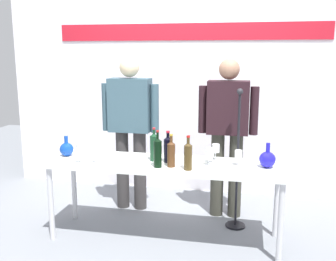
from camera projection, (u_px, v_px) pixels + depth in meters
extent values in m
plane|color=slate|center=(165.00, 238.00, 3.74)|extent=(10.00, 10.00, 0.00)
cube|color=white|center=(189.00, 73.00, 4.81)|extent=(4.69, 0.10, 3.00)
cube|color=red|center=(189.00, 32.00, 4.66)|extent=(3.28, 0.01, 0.20)
cube|color=white|center=(165.00, 165.00, 3.60)|extent=(2.19, 0.59, 0.04)
cylinder|color=silver|center=(51.00, 204.00, 3.64)|extent=(0.05, 0.05, 0.71)
cylinder|color=silver|center=(280.00, 224.00, 3.23)|extent=(0.05, 0.05, 0.71)
cylinder|color=silver|center=(74.00, 186.00, 4.12)|extent=(0.05, 0.05, 0.71)
cylinder|color=silver|center=(277.00, 202.00, 3.70)|extent=(0.05, 0.05, 0.71)
sphere|color=#113CA2|center=(67.00, 149.00, 3.81)|extent=(0.13, 0.13, 0.13)
cylinder|color=#113CA2|center=(66.00, 140.00, 3.79)|extent=(0.04, 0.04, 0.08)
sphere|color=#1D19B1|center=(267.00, 160.00, 3.42)|extent=(0.14, 0.14, 0.14)
cylinder|color=#1D19B1|center=(268.00, 148.00, 3.40)|extent=(0.04, 0.04, 0.09)
cylinder|color=#353232|center=(123.00, 169.00, 4.42)|extent=(0.14, 0.14, 0.89)
cylinder|color=#353232|center=(140.00, 170.00, 4.38)|extent=(0.14, 0.14, 0.89)
cube|color=#36515E|center=(130.00, 105.00, 4.25)|extent=(0.45, 0.22, 0.58)
cylinder|color=#36515E|center=(106.00, 107.00, 4.31)|extent=(0.09, 0.09, 0.52)
cylinder|color=#36515E|center=(155.00, 108.00, 4.20)|extent=(0.09, 0.09, 0.52)
sphere|color=beige|center=(129.00, 67.00, 4.17)|extent=(0.22, 0.22, 0.22)
cylinder|color=#37372E|center=(217.00, 174.00, 4.20)|extent=(0.14, 0.14, 0.91)
cylinder|color=#37372E|center=(235.00, 176.00, 4.16)|extent=(0.14, 0.14, 0.91)
cube|color=black|center=(228.00, 107.00, 4.04)|extent=(0.43, 0.22, 0.55)
cylinder|color=black|center=(203.00, 109.00, 4.09)|extent=(0.09, 0.09, 0.50)
cylinder|color=black|center=(254.00, 111.00, 3.99)|extent=(0.09, 0.09, 0.50)
sphere|color=#9C7159|center=(229.00, 69.00, 3.96)|extent=(0.21, 0.21, 0.21)
cylinder|color=#4D2E17|center=(171.00, 155.00, 3.44)|extent=(0.07, 0.07, 0.21)
cone|color=#4D2E17|center=(171.00, 143.00, 3.42)|extent=(0.07, 0.07, 0.03)
cylinder|color=#4D2E17|center=(171.00, 140.00, 3.41)|extent=(0.03, 0.03, 0.07)
cylinder|color=gold|center=(171.00, 135.00, 3.41)|extent=(0.03, 0.03, 0.02)
cylinder|color=black|center=(158.00, 154.00, 3.43)|extent=(0.07, 0.07, 0.24)
cone|color=black|center=(158.00, 140.00, 3.40)|extent=(0.07, 0.07, 0.03)
cylinder|color=black|center=(158.00, 137.00, 3.39)|extent=(0.02, 0.02, 0.08)
cylinder|color=#AC1F1E|center=(158.00, 131.00, 3.39)|extent=(0.03, 0.03, 0.02)
cylinder|color=#133920|center=(154.00, 148.00, 3.63)|extent=(0.08, 0.08, 0.24)
cone|color=#133920|center=(154.00, 135.00, 3.61)|extent=(0.08, 0.08, 0.03)
cylinder|color=#133920|center=(154.00, 133.00, 3.60)|extent=(0.02, 0.02, 0.06)
cylinder|color=#A92427|center=(154.00, 128.00, 3.60)|extent=(0.03, 0.03, 0.02)
cylinder|color=#423217|center=(188.00, 158.00, 3.35)|extent=(0.07, 0.07, 0.22)
cone|color=#423217|center=(188.00, 144.00, 3.33)|extent=(0.07, 0.07, 0.03)
cylinder|color=#423217|center=(188.00, 141.00, 3.32)|extent=(0.03, 0.03, 0.07)
cylinder|color=red|center=(188.00, 136.00, 3.31)|extent=(0.03, 0.03, 0.02)
cylinder|color=black|center=(168.00, 151.00, 3.58)|extent=(0.08, 0.08, 0.22)
cone|color=black|center=(168.00, 138.00, 3.56)|extent=(0.08, 0.08, 0.03)
cylinder|color=black|center=(168.00, 136.00, 3.56)|extent=(0.03, 0.03, 0.06)
cylinder|color=#B11628|center=(168.00, 132.00, 3.55)|extent=(0.03, 0.03, 0.02)
cylinder|color=white|center=(79.00, 163.00, 3.58)|extent=(0.06, 0.06, 0.00)
cylinder|color=white|center=(79.00, 160.00, 3.57)|extent=(0.01, 0.01, 0.06)
cylinder|color=white|center=(78.00, 152.00, 3.56)|extent=(0.06, 0.06, 0.08)
cylinder|color=white|center=(80.00, 157.00, 3.77)|extent=(0.06, 0.06, 0.00)
cylinder|color=white|center=(80.00, 154.00, 3.76)|extent=(0.01, 0.01, 0.07)
cylinder|color=white|center=(80.00, 147.00, 3.75)|extent=(0.06, 0.06, 0.07)
cylinder|color=white|center=(96.00, 163.00, 3.59)|extent=(0.05, 0.05, 0.00)
cylinder|color=white|center=(95.00, 158.00, 3.58)|extent=(0.01, 0.01, 0.08)
cylinder|color=white|center=(95.00, 150.00, 3.56)|extent=(0.06, 0.06, 0.08)
cylinder|color=white|center=(238.00, 165.00, 3.50)|extent=(0.06, 0.06, 0.00)
cylinder|color=white|center=(238.00, 161.00, 3.49)|extent=(0.01, 0.01, 0.07)
cylinder|color=white|center=(238.00, 154.00, 3.48)|extent=(0.07, 0.07, 0.07)
cylinder|color=white|center=(215.00, 160.00, 3.68)|extent=(0.06, 0.06, 0.00)
cylinder|color=white|center=(216.00, 156.00, 3.67)|extent=(0.01, 0.01, 0.07)
cylinder|color=white|center=(216.00, 148.00, 3.66)|extent=(0.07, 0.07, 0.08)
cylinder|color=white|center=(209.00, 165.00, 3.51)|extent=(0.06, 0.06, 0.00)
cylinder|color=white|center=(209.00, 162.00, 3.51)|extent=(0.01, 0.01, 0.06)
cylinder|color=white|center=(209.00, 154.00, 3.49)|extent=(0.07, 0.07, 0.08)
cylinder|color=white|center=(210.00, 162.00, 3.60)|extent=(0.05, 0.05, 0.00)
cylinder|color=white|center=(210.00, 159.00, 3.59)|extent=(0.01, 0.01, 0.06)
cylinder|color=white|center=(210.00, 152.00, 3.58)|extent=(0.07, 0.07, 0.07)
cylinder|color=black|center=(235.00, 225.00, 3.98)|extent=(0.20, 0.20, 0.02)
cylinder|color=black|center=(237.00, 163.00, 3.85)|extent=(0.02, 0.02, 1.35)
sphere|color=#232328|center=(240.00, 91.00, 3.71)|extent=(0.06, 0.06, 0.06)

